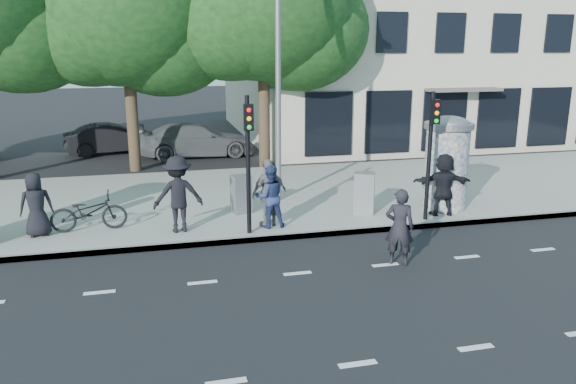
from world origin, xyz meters
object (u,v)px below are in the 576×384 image
object	(u,v)px
street_lamp	(279,41)
bicycle	(89,212)
cabinet_right	(364,193)
ad_column_right	(446,161)
ped_a	(36,205)
ped_c	(270,197)
ped_f	(443,184)
car_right	(196,140)
ped_d	(178,194)
man_road	(400,227)
traffic_pole_near	(248,151)
ped_e	(269,193)
cabinet_left	(241,194)
car_mid	(112,138)
traffic_pole_far	(431,143)

from	to	relation	value
street_lamp	bicycle	world-z (taller)	street_lamp
cabinet_right	ad_column_right	bearing A→B (deg)	23.05
ped_a	ped_c	bearing A→B (deg)	160.15
ped_f	car_right	xyz separation A→B (m)	(-5.80, 10.96, -0.29)
ped_d	man_road	distance (m)	5.48
traffic_pole_near	ped_e	world-z (taller)	traffic_pole_near
ad_column_right	cabinet_left	distance (m)	5.84
ped_d	cabinet_right	bearing A→B (deg)	179.17
car_right	ped_e	bearing A→B (deg)	-176.79
traffic_pole_near	ped_c	world-z (taller)	traffic_pole_near
ad_column_right	street_lamp	distance (m)	5.81
ped_f	car_mid	distance (m)	15.70
ped_d	street_lamp	bearing A→B (deg)	-149.17
ped_d	car_mid	xyz separation A→B (m)	(-2.26, 12.31, -0.44)
ped_d	ped_e	world-z (taller)	ped_d
car_mid	car_right	xyz separation A→B (m)	(3.57, -1.63, 0.05)
ped_f	car_right	distance (m)	12.40
street_lamp	bicycle	distance (m)	6.92
ped_e	ad_column_right	bearing A→B (deg)	162.00
ped_c	ad_column_right	bearing A→B (deg)	-175.29
traffic_pole_far	ped_e	world-z (taller)	traffic_pole_far
ped_f	cabinet_left	bearing A→B (deg)	-5.24
ped_c	ped_f	distance (m)	4.83
traffic_pole_near	bicycle	bearing A→B (deg)	162.75
ad_column_right	traffic_pole_near	bearing A→B (deg)	-171.11
cabinet_left	cabinet_right	world-z (taller)	cabinet_right
traffic_pole_near	traffic_pole_far	xyz separation A→B (m)	(4.80, 0.00, 0.00)
ped_e	man_road	bearing A→B (deg)	105.85
traffic_pole_far	car_mid	bearing A→B (deg)	124.06
ped_d	ped_f	world-z (taller)	ped_d
cabinet_right	car_right	xyz separation A→B (m)	(-3.76, 10.31, -0.00)
ad_column_right	bicycle	world-z (taller)	ad_column_right
ped_e	ped_c	bearing A→B (deg)	67.55
bicycle	man_road	bearing A→B (deg)	-120.60
traffic_pole_far	man_road	bearing A→B (deg)	-128.54
street_lamp	ped_c	world-z (taller)	street_lamp
ad_column_right	ped_e	size ratio (longest dim) A/B	1.50
ped_a	bicycle	bearing A→B (deg)	173.65
ad_column_right	cabinet_left	xyz separation A→B (m)	(-5.71, 0.92, -0.85)
ped_e	car_right	world-z (taller)	ped_e
traffic_pole_near	ped_f	distance (m)	5.57
traffic_pole_far	street_lamp	xyz separation A→B (m)	(-3.40, 2.84, 2.56)
ad_column_right	ped_f	distance (m)	0.86
ped_c	man_road	size ratio (longest dim) A/B	0.94
ped_c	cabinet_left	size ratio (longest dim) A/B	1.49
traffic_pole_near	car_mid	bearing A→B (deg)	106.96
car_right	ped_f	bearing A→B (deg)	-154.05
ped_c	cabinet_right	size ratio (longest dim) A/B	1.41
street_lamp	ad_column_right	bearing A→B (deg)	-23.73
man_road	ped_f	bearing A→B (deg)	-108.06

